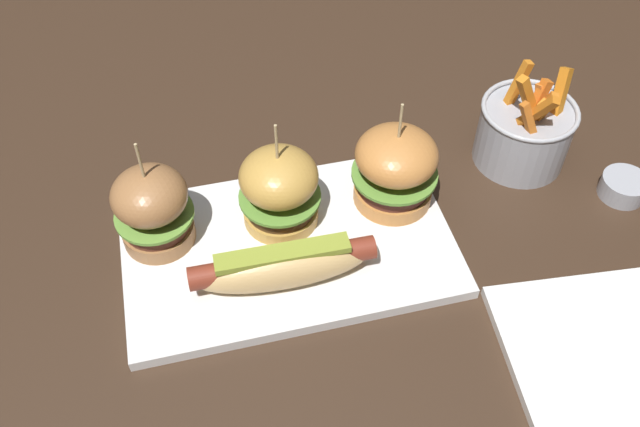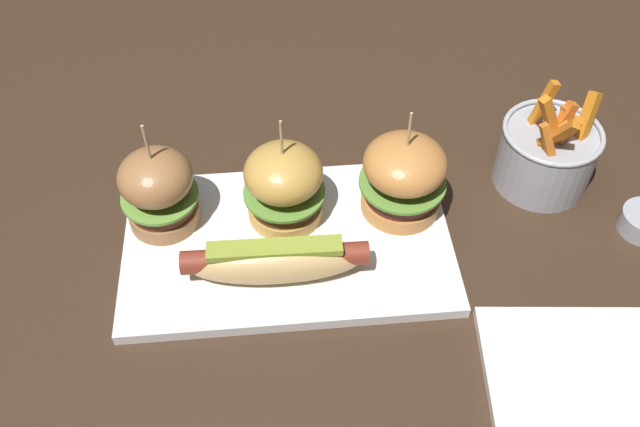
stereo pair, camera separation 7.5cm
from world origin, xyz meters
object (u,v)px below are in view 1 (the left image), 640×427
Objects in this scene: slider_center at (280,188)px; sauce_ramekin at (624,186)px; slider_right at (395,168)px; platter_main at (288,247)px; side_plate at (615,363)px; fries_bucket at (524,132)px; hot_dog at (283,265)px; slider_left at (153,208)px.

slider_center is 0.42m from sauce_ramekin.
slider_center is 1.00× the size of slider_right.
side_plate is at bearing -37.93° from platter_main.
hot_dog is at bearing -159.03° from fries_bucket.
hot_dog is 0.16m from slider_left.
slider_center reaches higher than hot_dog.
hot_dog is (-0.01, -0.05, 0.03)m from platter_main.
slider_right reaches higher than platter_main.
slider_left reaches higher than hot_dog.
hot_dog is 0.95× the size of side_plate.
side_plate is (-0.13, -0.21, -0.01)m from sauce_ramekin.
platter_main is 0.07m from slider_center.
platter_main is 0.16m from slider_left.
fries_bucket is at bearing 136.84° from sauce_ramekin.
fries_bucket is at bearing 4.61° from slider_left.
slider_right is (0.15, 0.09, 0.02)m from hot_dog.
hot_dog is 0.09m from slider_center.
hot_dog is at bearing 149.89° from side_plate.
fries_bucket is at bearing 83.61° from side_plate.
slider_center is (0.00, 0.04, 0.06)m from platter_main.
slider_right is 0.29m from sauce_ramekin.
slider_right is 0.19m from fries_bucket.
side_plate is (0.42, -0.26, -0.06)m from slider_left.
slider_center is at bearing 88.59° from platter_main.
sauce_ramekin is at bearing -6.82° from slider_center.
slider_left is 1.04× the size of fries_bucket.
side_plate is at bearing -60.18° from slider_right.
hot_dog is 1.38× the size of slider_left.
fries_bucket is (0.33, 0.13, 0.00)m from hot_dog.
hot_dog is 1.40× the size of slider_center.
hot_dog is 0.35m from fries_bucket.
slider_left is 0.56m from sauce_ramekin.
slider_center is (0.14, -0.00, -0.00)m from slider_left.
slider_right is at bearing 16.14° from platter_main.
slider_right is 2.53× the size of sauce_ramekin.
hot_dog is at bearing -174.97° from sauce_ramekin.
sauce_ramekin is at bearing 5.03° from hot_dog.
side_plate is at bearing -96.39° from fries_bucket.
sauce_ramekin reaches higher than platter_main.
hot_dog reaches higher than side_plate.
platter_main is 6.57× the size of sauce_ramekin.
platter_main is 2.60× the size of slider_center.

